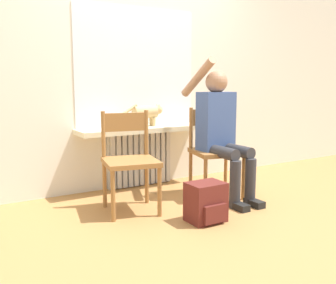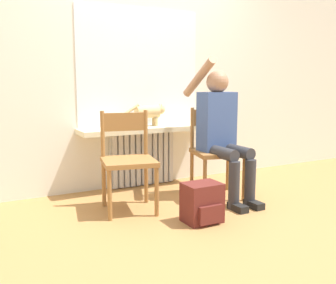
{
  "view_description": "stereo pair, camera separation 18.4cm",
  "coord_description": "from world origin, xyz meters",
  "views": [
    {
      "loc": [
        -1.88,
        -2.56,
        1.12
      ],
      "look_at": [
        0.0,
        0.57,
        0.55
      ],
      "focal_mm": 42.0,
      "sensor_mm": 36.0,
      "label": 1
    },
    {
      "loc": [
        -1.72,
        -2.65,
        1.12
      ],
      "look_at": [
        0.0,
        0.57,
        0.55
      ],
      "focal_mm": 42.0,
      "sensor_mm": 36.0,
      "label": 2
    }
  ],
  "objects": [
    {
      "name": "ground_plane",
      "position": [
        0.0,
        0.0,
        0.0
      ],
      "size": [
        12.0,
        12.0,
        0.0
      ],
      "primitive_type": "plane",
      "color": "#B27F47"
    },
    {
      "name": "wall_with_window",
      "position": [
        0.0,
        1.23,
        1.35
      ],
      "size": [
        7.0,
        0.06,
        2.7
      ],
      "color": "white",
      "rests_on": "ground_plane"
    },
    {
      "name": "radiator",
      "position": [
        0.0,
        1.15,
        0.3
      ],
      "size": [
        0.73,
        0.08,
        0.6
      ],
      "color": "silver",
      "rests_on": "ground_plane"
    },
    {
      "name": "windowsill",
      "position": [
        0.0,
        1.03,
        0.63
      ],
      "size": [
        1.42,
        0.33,
        0.05
      ],
      "color": "beige",
      "rests_on": "radiator"
    },
    {
      "name": "window_glass",
      "position": [
        0.0,
        1.2,
        1.26
      ],
      "size": [
        1.37,
        0.01,
        1.21
      ],
      "color": "white",
      "rests_on": "windowsill"
    },
    {
      "name": "chair_left",
      "position": [
        -0.45,
        0.46,
        0.46
      ],
      "size": [
        0.52,
        0.52,
        0.86
      ],
      "rotation": [
        0.0,
        0.0,
        -0.21
      ],
      "color": "#9E6B38",
      "rests_on": "ground_plane"
    },
    {
      "name": "chair_right",
      "position": [
        0.47,
        0.46,
        0.46
      ],
      "size": [
        0.53,
        0.53,
        0.86
      ],
      "rotation": [
        0.0,
        0.0,
        -0.24
      ],
      "color": "#9E6B38",
      "rests_on": "ground_plane"
    },
    {
      "name": "person",
      "position": [
        0.46,
        0.36,
        0.69
      ],
      "size": [
        0.36,
        0.95,
        1.34
      ],
      "color": "#333338",
      "rests_on": "ground_plane"
    },
    {
      "name": "cat",
      "position": [
        0.04,
        1.07,
        0.8
      ],
      "size": [
        0.46,
        0.13,
        0.24
      ],
      "color": "#DBB77A",
      "rests_on": "windowsill"
    },
    {
      "name": "backpack",
      "position": [
        -0.05,
        -0.11,
        0.16
      ],
      "size": [
        0.29,
        0.25,
        0.32
      ],
      "color": "maroon",
      "rests_on": "ground_plane"
    }
  ]
}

